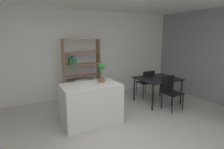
# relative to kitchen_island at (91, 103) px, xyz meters

# --- Properties ---
(ground_plane) EXTENTS (9.90, 9.90, 0.00)m
(ground_plane) POSITION_rel_kitchen_island_xyz_m (0.19, -0.99, -0.45)
(ground_plane) COLOR beige
(back_partition) EXTENTS (7.19, 0.06, 2.74)m
(back_partition) POSITION_rel_kitchen_island_xyz_m (0.19, 1.94, 0.92)
(back_partition) COLOR white
(back_partition) RESTS_ON ground_plane
(kitchen_island) EXTENTS (1.28, 0.78, 0.90)m
(kitchen_island) POSITION_rel_kitchen_island_xyz_m (0.00, 0.00, 0.00)
(kitchen_island) COLOR silver
(kitchen_island) RESTS_ON ground_plane
(potted_plant_on_island) EXTENTS (0.16, 0.16, 0.46)m
(potted_plant_on_island) POSITION_rel_kitchen_island_xyz_m (0.30, 0.07, 0.74)
(potted_plant_on_island) COLOR brown
(potted_plant_on_island) RESTS_ON kitchen_island
(open_bookshelf) EXTENTS (1.12, 0.31, 1.88)m
(open_bookshelf) POSITION_rel_kitchen_island_xyz_m (0.26, 1.62, 0.36)
(open_bookshelf) COLOR #997551
(open_bookshelf) RESTS_ON ground_plane
(dining_table) EXTENTS (1.16, 1.00, 0.75)m
(dining_table) POSITION_rel_kitchen_island_xyz_m (2.20, 0.32, 0.23)
(dining_table) COLOR black
(dining_table) RESTS_ON ground_plane
(dining_chair_far) EXTENTS (0.44, 0.46, 0.88)m
(dining_chair_far) POSITION_rel_kitchen_island_xyz_m (2.20, 0.84, 0.09)
(dining_chair_far) COLOR black
(dining_chair_far) RESTS_ON ground_plane
(dining_chair_near) EXTENTS (0.48, 0.45, 0.90)m
(dining_chair_near) POSITION_rel_kitchen_island_xyz_m (2.19, -0.20, 0.09)
(dining_chair_near) COLOR black
(dining_chair_near) RESTS_ON ground_plane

